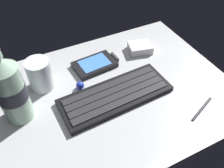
% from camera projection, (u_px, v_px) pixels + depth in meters
% --- Properties ---
extents(ground_plane, '(0.64, 0.48, 0.03)m').
position_uv_depth(ground_plane, '(112.00, 95.00, 0.64)').
color(ground_plane, '#B7BABC').
extents(keyboard, '(0.29, 0.12, 0.02)m').
position_uv_depth(keyboard, '(115.00, 95.00, 0.62)').
color(keyboard, black).
rests_on(keyboard, ground_plane).
extents(handheld_device, '(0.13, 0.09, 0.02)m').
position_uv_depth(handheld_device, '(97.00, 64.00, 0.71)').
color(handheld_device, black).
rests_on(handheld_device, ground_plane).
extents(juice_cup, '(0.06, 0.06, 0.09)m').
position_uv_depth(juice_cup, '(40.00, 75.00, 0.62)').
color(juice_cup, silver).
rests_on(juice_cup, ground_plane).
extents(water_bottle, '(0.07, 0.07, 0.21)m').
position_uv_depth(water_bottle, '(10.00, 90.00, 0.52)').
color(water_bottle, '#9EC1A8').
rests_on(water_bottle, ground_plane).
extents(charger_block, '(0.08, 0.07, 0.02)m').
position_uv_depth(charger_block, '(140.00, 48.00, 0.75)').
color(charger_block, white).
rests_on(charger_block, ground_plane).
extents(trackball_mouse, '(0.02, 0.02, 0.02)m').
position_uv_depth(trackball_mouse, '(80.00, 85.00, 0.64)').
color(trackball_mouse, '#2338B2').
rests_on(trackball_mouse, ground_plane).
extents(stylus_pen, '(0.09, 0.04, 0.01)m').
position_uv_depth(stylus_pen, '(202.00, 108.00, 0.59)').
color(stylus_pen, '#26262B').
rests_on(stylus_pen, ground_plane).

